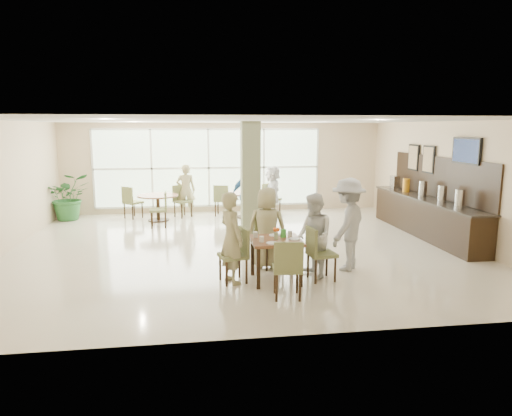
{
  "coord_description": "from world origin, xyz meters",
  "views": [
    {
      "loc": [
        -1.03,
        -9.89,
        2.66
      ],
      "look_at": [
        0.2,
        -1.2,
        1.1
      ],
      "focal_mm": 32.0,
      "sensor_mm": 36.0,
      "label": 1
    }
  ],
  "objects": [
    {
      "name": "round_table_left",
      "position": [
        -2.01,
        3.28,
        0.59
      ],
      "size": [
        1.16,
        1.16,
        0.75
      ],
      "color": "brown",
      "rests_on": "ground"
    },
    {
      "name": "chairs_table_right",
      "position": [
        0.61,
        3.35,
        0.47
      ],
      "size": [
        2.12,
        1.87,
        0.95
      ],
      "color": "olive",
      "rests_on": "ground"
    },
    {
      "name": "framed_art_a",
      "position": [
        4.95,
        1.0,
        1.85
      ],
      "size": [
        0.05,
        0.55,
        0.7
      ],
      "color": "black",
      "rests_on": "ground"
    },
    {
      "name": "chairs_main_table",
      "position": [
        0.42,
        -2.36,
        0.47
      ],
      "size": [
        2.07,
        2.13,
        0.95
      ],
      "color": "olive",
      "rests_on": "ground"
    },
    {
      "name": "room_shell",
      "position": [
        0.0,
        0.0,
        1.7
      ],
      "size": [
        10.0,
        10.0,
        10.0
      ],
      "color": "white",
      "rests_on": "ground"
    },
    {
      "name": "main_table",
      "position": [
        0.39,
        -2.35,
        0.64
      ],
      "size": [
        0.86,
        0.86,
        0.75
      ],
      "color": "brown",
      "rests_on": "ground"
    },
    {
      "name": "chairs_table_left",
      "position": [
        -2.01,
        3.29,
        0.47
      ],
      "size": [
        2.09,
        1.94,
        0.95
      ],
      "color": "olive",
      "rests_on": "ground"
    },
    {
      "name": "teen_right",
      "position": [
        1.09,
        -2.26,
        0.76
      ],
      "size": [
        0.68,
        0.82,
        1.52
      ],
      "primitive_type": "imported",
      "rotation": [
        0.0,
        0.0,
        -1.41
      ],
      "color": "white",
      "rests_on": "ground"
    },
    {
      "name": "ground",
      "position": [
        0.0,
        0.0,
        0.0
      ],
      "size": [
        10.0,
        10.0,
        0.0
      ],
      "primitive_type": "plane",
      "color": "beige",
      "rests_on": "ground"
    },
    {
      "name": "window_bank",
      "position": [
        -0.5,
        4.46,
        1.4
      ],
      "size": [
        7.0,
        0.04,
        7.0
      ],
      "color": "silver",
      "rests_on": "ground"
    },
    {
      "name": "round_table_right",
      "position": [
        0.58,
        3.41,
        0.59
      ],
      "size": [
        1.18,
        1.18,
        0.75
      ],
      "color": "brown",
      "rests_on": "ground"
    },
    {
      "name": "teen_standing",
      "position": [
        1.84,
        -1.88,
        0.87
      ],
      "size": [
        1.21,
        1.28,
        1.74
      ],
      "primitive_type": "imported",
      "rotation": [
        0.0,
        0.0,
        -2.25
      ],
      "color": "#B3B3B5",
      "rests_on": "ground"
    },
    {
      "name": "tabletop_clutter",
      "position": [
        0.38,
        -2.33,
        0.81
      ],
      "size": [
        0.79,
        0.75,
        0.21
      ],
      "color": "white",
      "rests_on": "main_table"
    },
    {
      "name": "framed_art_b",
      "position": [
        4.95,
        1.8,
        1.85
      ],
      "size": [
        0.05,
        0.55,
        0.7
      ],
      "color": "black",
      "rests_on": "ground"
    },
    {
      "name": "adult_a",
      "position": [
        0.46,
        2.6,
        0.8
      ],
      "size": [
        1.07,
        0.85,
        1.6
      ],
      "primitive_type": "imported",
      "rotation": [
        0.0,
        0.0,
        0.39
      ],
      "color": "teal",
      "rests_on": "ground"
    },
    {
      "name": "wall_tv",
      "position": [
        4.94,
        -0.6,
        2.15
      ],
      "size": [
        0.06,
        1.0,
        0.58
      ],
      "color": "black",
      "rests_on": "ground"
    },
    {
      "name": "buffet_counter",
      "position": [
        4.7,
        0.51,
        0.55
      ],
      "size": [
        0.64,
        4.7,
        1.95
      ],
      "color": "black",
      "rests_on": "ground"
    },
    {
      "name": "adult_b",
      "position": [
        1.33,
        3.33,
        0.77
      ],
      "size": [
        0.92,
        1.53,
        1.55
      ],
      "primitive_type": "imported",
      "rotation": [
        0.0,
        0.0,
        -1.79
      ],
      "color": "white",
      "rests_on": "ground"
    },
    {
      "name": "column",
      "position": [
        0.4,
        1.2,
        1.4
      ],
      "size": [
        0.45,
        0.45,
        2.8
      ],
      "primitive_type": "cube",
      "color": "#767D57",
      "rests_on": "ground"
    },
    {
      "name": "teen_left",
      "position": [
        -0.39,
        -2.33,
        0.79
      ],
      "size": [
        0.59,
        0.69,
        1.59
      ],
      "primitive_type": "imported",
      "rotation": [
        0.0,
        0.0,
        2.0
      ],
      "color": "tan",
      "rests_on": "ground"
    },
    {
      "name": "teen_far",
      "position": [
        0.36,
        -1.56,
        0.78
      ],
      "size": [
        0.85,
        0.63,
        1.55
      ],
      "primitive_type": "imported",
      "rotation": [
        0.0,
        0.0,
        2.82
      ],
      "color": "tan",
      "rests_on": "ground"
    },
    {
      "name": "adult_standing",
      "position": [
        -1.22,
        3.85,
        0.79
      ],
      "size": [
        0.58,
        0.39,
        1.58
      ],
      "primitive_type": "imported",
      "rotation": [
        0.0,
        0.0,
        3.12
      ],
      "color": "tan",
      "rests_on": "ground"
    },
    {
      "name": "potted_plant",
      "position": [
        -4.58,
        3.77,
        0.68
      ],
      "size": [
        1.56,
        1.56,
        1.36
      ],
      "primitive_type": "imported",
      "rotation": [
        0.0,
        0.0,
        0.34
      ],
      "color": "#27622C",
      "rests_on": "ground"
    }
  ]
}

